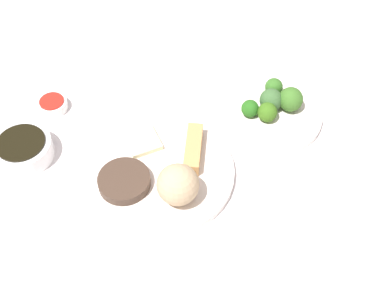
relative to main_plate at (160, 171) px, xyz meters
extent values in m
cube|color=white|center=(0.00, 0.03, -0.02)|extent=(2.20, 2.20, 0.02)
cylinder|color=white|center=(0.00, 0.00, 0.00)|extent=(0.29, 0.29, 0.02)
sphere|color=tan|center=(-0.07, 0.00, 0.05)|extent=(0.08, 0.08, 0.08)
cube|color=tan|center=(0.00, -0.07, 0.02)|extent=(0.11, 0.09, 0.03)
cube|color=beige|center=(0.07, 0.00, 0.01)|extent=(0.07, 0.07, 0.01)
cylinder|color=#433125|center=(0.00, 0.07, 0.02)|extent=(0.10, 0.10, 0.02)
cylinder|color=white|center=(0.01, -0.27, 0.00)|extent=(0.22, 0.22, 0.01)
sphere|color=#26631A|center=(0.03, -0.23, 0.02)|extent=(0.04, 0.04, 0.04)
sphere|color=#356B24|center=(0.05, -0.31, 0.03)|extent=(0.04, 0.04, 0.04)
sphere|color=#3B6D26|center=(0.00, -0.31, 0.03)|extent=(0.05, 0.05, 0.05)
sphere|color=#3B6332|center=(0.02, -0.28, 0.03)|extent=(0.05, 0.05, 0.05)
sphere|color=#3B6B1A|center=(-0.01, -0.25, 0.03)|extent=(0.04, 0.04, 0.04)
cylinder|color=white|center=(0.18, 0.21, 0.01)|extent=(0.12, 0.12, 0.04)
cylinder|color=black|center=(0.18, 0.21, 0.03)|extent=(0.10, 0.10, 0.00)
cylinder|color=white|center=(0.27, 0.11, 0.00)|extent=(0.06, 0.06, 0.02)
cylinder|color=red|center=(0.27, 0.11, 0.01)|extent=(0.05, 0.05, 0.00)
camera|label=1|loc=(-0.53, 0.25, 0.79)|focal=47.61mm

